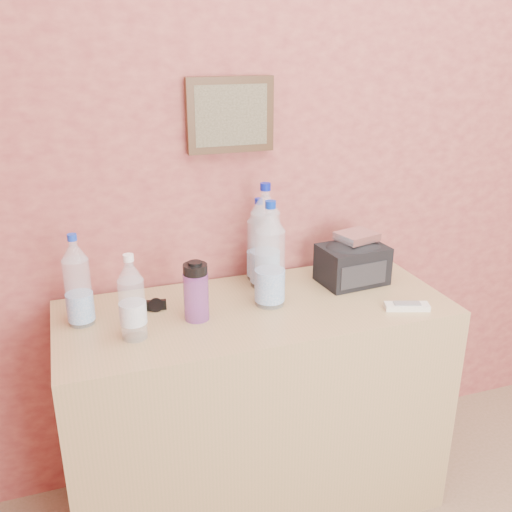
# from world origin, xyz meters

# --- Properties ---
(picture_frame) EXTENTS (0.30, 0.03, 0.25)m
(picture_frame) POSITION_xyz_m (-0.42, 1.98, 1.40)
(picture_frame) COLOR #382311
(picture_frame) RESTS_ON room_shell
(dresser) EXTENTS (1.29, 0.54, 0.81)m
(dresser) POSITION_xyz_m (-0.42, 1.71, 0.40)
(dresser) COLOR tan
(dresser) RESTS_ON ground
(pet_large_a) EXTENTS (0.08, 0.08, 0.29)m
(pet_large_a) POSITION_xyz_m (-0.97, 1.78, 0.94)
(pet_large_a) COLOR silver
(pet_large_a) RESTS_ON dresser
(pet_large_b) EXTENTS (0.08, 0.08, 0.31)m
(pet_large_b) POSITION_xyz_m (-0.33, 1.93, 0.94)
(pet_large_b) COLOR silver
(pet_large_b) RESTS_ON dresser
(pet_large_c) EXTENTS (0.10, 0.10, 0.38)m
(pet_large_c) POSITION_xyz_m (-0.33, 1.87, 0.97)
(pet_large_c) COLOR #C7ECFF
(pet_large_c) RESTS_ON dresser
(pet_large_d) EXTENTS (0.10, 0.10, 0.36)m
(pet_large_d) POSITION_xyz_m (-0.37, 1.71, 0.97)
(pet_large_d) COLOR silver
(pet_large_d) RESTS_ON dresser
(pet_small) EXTENTS (0.08, 0.08, 0.26)m
(pet_small) POSITION_xyz_m (-0.82, 1.63, 0.92)
(pet_small) COLOR white
(pet_small) RESTS_ON dresser
(nalgene_bottle) EXTENTS (0.08, 0.08, 0.19)m
(nalgene_bottle) POSITION_xyz_m (-0.62, 1.69, 0.90)
(nalgene_bottle) COLOR #783798
(nalgene_bottle) RESTS_ON dresser
(sunglasses) EXTENTS (0.13, 0.07, 0.03)m
(sunglasses) POSITION_xyz_m (-0.76, 1.80, 0.83)
(sunglasses) COLOR black
(sunglasses) RESTS_ON dresser
(ac_remote) EXTENTS (0.15, 0.09, 0.02)m
(ac_remote) POSITION_xyz_m (0.05, 1.53, 0.82)
(ac_remote) COLOR white
(ac_remote) RESTS_ON dresser
(toiletry_bag) EXTENTS (0.24, 0.19, 0.16)m
(toiletry_bag) POSITION_xyz_m (-0.02, 1.79, 0.89)
(toiletry_bag) COLOR black
(toiletry_bag) RESTS_ON dresser
(foil_packet) EXTENTS (0.16, 0.14, 0.03)m
(foil_packet) POSITION_xyz_m (-0.00, 1.80, 0.98)
(foil_packet) COLOR silver
(foil_packet) RESTS_ON toiletry_bag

